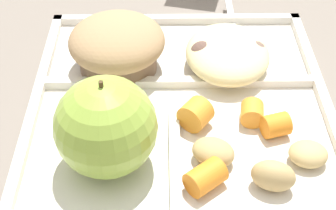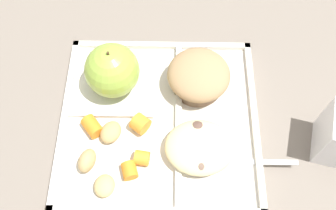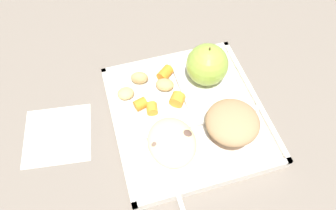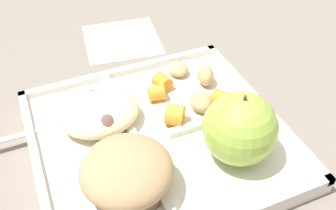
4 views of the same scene
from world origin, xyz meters
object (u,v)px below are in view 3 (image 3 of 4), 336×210
bran_muffin (232,124)px  plastic_fork (172,173)px  lunch_tray (187,115)px  green_apple (207,65)px

bran_muffin → plastic_fork: (0.05, -0.13, -0.03)m
lunch_tray → bran_muffin: size_ratio=3.08×
bran_muffin → green_apple: bearing=-180.0°
lunch_tray → bran_muffin: 0.09m
lunch_tray → plastic_fork: (0.11, -0.07, 0.01)m
lunch_tray → bran_muffin: (0.06, 0.06, 0.03)m
lunch_tray → plastic_fork: bearing=-31.0°
lunch_tray → plastic_fork: lunch_tray is taller
lunch_tray → plastic_fork: size_ratio=1.89×
green_apple → plastic_fork: green_apple is taller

